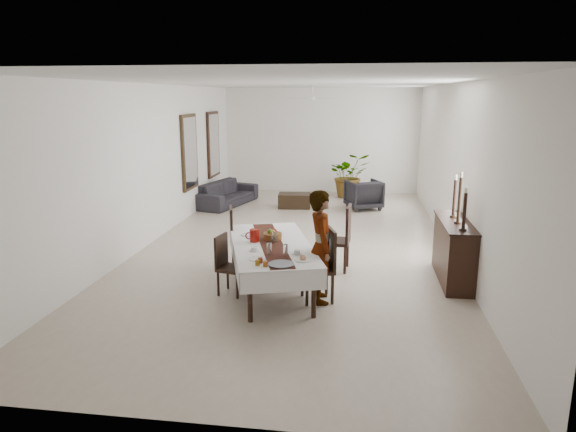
{
  "coord_description": "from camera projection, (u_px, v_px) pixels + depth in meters",
  "views": [
    {
      "loc": [
        1.22,
        -10.03,
        2.97
      ],
      "look_at": [
        0.09,
        -1.97,
        1.05
      ],
      "focal_mm": 32.0,
      "sensor_mm": 36.0,
      "label": 1
    }
  ],
  "objects": [
    {
      "name": "chair_right_far_leg_bl",
      "position": [
        322.0,
        259.0,
        8.78
      ],
      "size": [
        0.05,
        0.05,
        0.48
      ],
      "primitive_type": "cylinder",
      "rotation": [
        0.0,
        0.0,
        -0.08
      ],
      "color": "black",
      "rests_on": "floor"
    },
    {
      "name": "wall_left",
      "position": [
        153.0,
        164.0,
        10.55
      ],
      "size": [
        0.02,
        12.0,
        3.2
      ],
      "primitive_type": "cube",
      "color": "white",
      "rests_on": "floor"
    },
    {
      "name": "chair_right_near_leg_fr",
      "position": [
        327.0,
        281.0,
        7.79
      ],
      "size": [
        0.06,
        0.06,
        0.45
      ],
      "primitive_type": "cylinder",
      "rotation": [
        0.0,
        0.0,
        0.3
      ],
      "color": "black",
      "rests_on": "floor"
    },
    {
      "name": "fruit_green",
      "position": [
        270.0,
        231.0,
        8.11
      ],
      "size": [
        0.08,
        0.08,
        0.08
      ],
      "primitive_type": "sphere",
      "color": "#427222",
      "rests_on": "fruit_basket"
    },
    {
      "name": "fan_blade_e",
      "position": [
        326.0,
        98.0,
        12.69
      ],
      "size": [
        0.55,
        0.1,
        0.01
      ],
      "primitive_type": "cube",
      "color": "silver",
      "rests_on": "fan_hub"
    },
    {
      "name": "table_runner",
      "position": [
        271.0,
        243.0,
        7.87
      ],
      "size": [
        1.05,
        2.46,
        0.0
      ],
      "primitive_type": "cube",
      "rotation": [
        0.0,
        0.0,
        0.3
      ],
      "color": "#4F2216",
      "rests_on": "tablecloth_top"
    },
    {
      "name": "fruit_yellow",
      "position": [
        273.0,
        232.0,
        8.04
      ],
      "size": [
        0.08,
        0.08,
        0.08
      ],
      "primitive_type": "sphere",
      "color": "gold",
      "rests_on": "fruit_basket"
    },
    {
      "name": "ceiling",
      "position": [
        298.0,
        83.0,
        9.78
      ],
      "size": [
        6.0,
        12.0,
        0.02
      ],
      "primitive_type": "cube",
      "color": "silver",
      "rests_on": "wall_back"
    },
    {
      "name": "red_pitcher",
      "position": [
        254.0,
        235.0,
        7.95
      ],
      "size": [
        0.18,
        0.18,
        0.2
      ],
      "primitive_type": "cylinder",
      "rotation": [
        0.0,
        0.0,
        0.3
      ],
      "color": "maroon",
      "rests_on": "tablecloth_top"
    },
    {
      "name": "wall_right",
      "position": [
        454.0,
        169.0,
        9.74
      ],
      "size": [
        0.02,
        12.0,
        3.2
      ],
      "primitive_type": "cube",
      "color": "white",
      "rests_on": "floor"
    },
    {
      "name": "chair_right_near_seat",
      "position": [
        317.0,
        269.0,
        7.52
      ],
      "size": [
        0.57,
        0.57,
        0.05
      ],
      "primitive_type": "cube",
      "rotation": [
        0.0,
        0.0,
        1.87
      ],
      "color": "black",
      "rests_on": "chair_right_near_leg_fl"
    },
    {
      "name": "plate_near_right",
      "position": [
        303.0,
        260.0,
        7.07
      ],
      "size": [
        0.24,
        0.24,
        0.01
      ],
      "primitive_type": "cylinder",
      "color": "white",
      "rests_on": "tablecloth_top"
    },
    {
      "name": "teacup_left",
      "position": [
        254.0,
        249.0,
        7.49
      ],
      "size": [
        0.09,
        0.09,
        0.06
      ],
      "primitive_type": "cylinder",
      "color": "white",
      "rests_on": "saucer_left"
    },
    {
      "name": "plate_near_left",
      "position": [
        257.0,
        259.0,
        7.11
      ],
      "size": [
        0.24,
        0.24,
        0.01
      ],
      "primitive_type": "cylinder",
      "color": "white",
      "rests_on": "tablecloth_top"
    },
    {
      "name": "table_leg_br",
      "position": [
        288.0,
        247.0,
        9.11
      ],
      "size": [
        0.09,
        0.09,
        0.69
      ],
      "primitive_type": "cylinder",
      "rotation": [
        0.0,
        0.0,
        0.3
      ],
      "color": "black",
      "rests_on": "floor"
    },
    {
      "name": "chair_right_near_back",
      "position": [
        331.0,
        248.0,
        7.48
      ],
      "size": [
        0.17,
        0.45,
        0.58
      ],
      "primitive_type": "cube",
      "rotation": [
        0.0,
        0.0,
        1.87
      ],
      "color": "black",
      "rests_on": "chair_right_near_seat"
    },
    {
      "name": "fan_rod",
      "position": [
        312.0,
        90.0,
        12.7
      ],
      "size": [
        0.04,
        0.04,
        0.2
      ],
      "primitive_type": "cylinder",
      "color": "white",
      "rests_on": "ceiling"
    },
    {
      "name": "sofa",
      "position": [
        227.0,
        193.0,
        14.22
      ],
      "size": [
        1.42,
        2.35,
        0.64
      ],
      "primitive_type": "imported",
      "rotation": [
        0.0,
        0.0,
        1.3
      ],
      "color": "#28252A",
      "rests_on": "floor"
    },
    {
      "name": "tablecloth_top",
      "position": [
        271.0,
        244.0,
        7.87
      ],
      "size": [
        1.86,
        2.77,
        0.01
      ],
      "primitive_type": "cube",
      "rotation": [
        0.0,
        0.0,
        0.3
      ],
      "color": "white",
      "rests_on": "dining_table_top"
    },
    {
      "name": "fan_blade_n",
      "position": [
        314.0,
        98.0,
        13.08
      ],
      "size": [
        0.1,
        0.55,
        0.01
      ],
      "primitive_type": "cube",
      "color": "silver",
      "rests_on": "fan_hub"
    },
    {
      "name": "fruit_red",
      "position": [
        274.0,
        231.0,
        8.11
      ],
      "size": [
        0.09,
        0.09,
        0.09
      ],
      "primitive_type": "sphere",
      "color": "maroon",
      "rests_on": "fruit_basket"
    },
    {
      "name": "chair_right_near_leg_fl",
      "position": [
        332.0,
        289.0,
        7.43
      ],
      "size": [
        0.06,
        0.06,
        0.45
      ],
      "primitive_type": "cylinder",
      "rotation": [
        0.0,
        0.0,
        0.3
      ],
      "color": "black",
      "rests_on": "floor"
    },
    {
      "name": "chair_left_near_leg_br",
      "position": [
        237.0,
        287.0,
        7.64
      ],
      "size": [
        0.05,
        0.05,
        0.38
      ],
      "primitive_type": "cylinder",
      "rotation": [
        0.0,
        0.0,
        -0.21
      ],
      "color": "black",
      "rests_on": "floor"
    },
    {
      "name": "candlestick_near_shaft",
      "position": [
        465.0,
        211.0,
        7.58
      ],
      "size": [
        0.05,
        0.05,
        0.54
      ],
      "primitive_type": "cylinder",
      "color": "black",
      "rests_on": "candlestick_near_base"
    },
    {
      "name": "candlestick_far_candle",
      "position": [
        456.0,
        177.0,
        8.33
      ],
      "size": [
        0.04,
        0.04,
        0.09
      ],
      "primitive_type": "cylinder",
      "color": "silver",
      "rests_on": "candlestick_far_shaft"
    },
    {
      "name": "candlestick_mid_shaft",
      "position": [
        460.0,
        200.0,
        7.98
      ],
      "size": [
        0.05,
        0.05,
        0.7
      ],
      "primitive_type": "cylinder",
      "color": "black",
      "rests_on": "candlestick_mid_base"
    },
    {
      "name": "candlestick_far_shaft",
      "position": [
        455.0,
        198.0,
        8.41
      ],
      "size": [
        0.05,
        0.05,
        0.59
      ],
      "primitive_type": "cylinder",
      "color": "black",
      "rests_on": "candlestick_far_base"
    },
    {
      "name": "chair_right_near_leg_br",
      "position": [
        302.0,
        282.0,
        7.73
      ],
      "size": [
        0.06,
        0.06,
        0.45
      ],
      "primitive_type": "cylinder",
      "rotation": [
        0.0,
        0.0,
        0.3
      ],
      "color": "black",
      "rests_on": "floor"
    },
    {
      "name": "chair_right_far_leg_br",
      "position": [
        325.0,
        252.0,
        9.16
      ],
      "size": [
        0.05,
        0.05,
        0.48
      ],
      "primitive_type": "cylinder",
      "rotation": [
        0.0,
        0.0,
        -0.08
      ],
      "color": "black",
      "rests_on": "floor"
    },
    {
      "name": "bread_near_right",
      "position": [
        303.0,
        258.0,
        7.06
      ],
      "size": [
        0.09,
        0.09,
        0.09
      ],
      "primitive_type": "sphere",
      "color": "tan",
      "rests_on": "plate_near_right"
    },
    {
      "name": "plate_far_left",
      "position": [
        248.0,
        235.0,
        8.34
      ],
      "size": [
        0.24,
        0.24,
        0.01
      ],
      "primitive_type": "cylinder",
      "color": "silver",
      "rests_on": "tablecloth_top"
    },
    {
      "name": "fan_blade_s",
      "position": [
        311.0,
        98.0,
        12.4
      ],
      "size": [
        0.1,
        0.55,
        0.01
      ],
      "primitive_type": "cube",
      "color": "white",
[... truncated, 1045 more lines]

